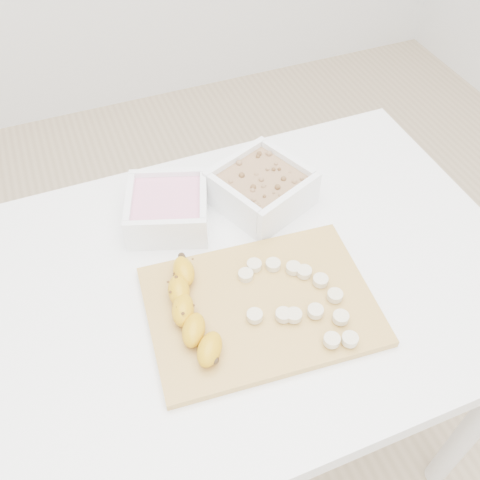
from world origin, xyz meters
name	(u,v)px	position (x,y,z in m)	size (l,w,h in m)	color
ground	(244,436)	(0.00, 0.00, 0.00)	(3.50, 3.50, 0.00)	#C6AD89
table	(246,304)	(0.00, 0.00, 0.65)	(1.00, 0.70, 0.75)	white
bowl_yogurt	(168,208)	(-0.09, 0.18, 0.79)	(0.19, 0.19, 0.07)	white
bowl_granola	(261,187)	(0.10, 0.16, 0.79)	(0.21, 0.21, 0.08)	white
cutting_board	(261,306)	(-0.01, -0.08, 0.76)	(0.38, 0.27, 0.01)	tan
banana	(192,311)	(-0.12, -0.06, 0.78)	(0.06, 0.21, 0.04)	#CC930E
banana_slices	(299,297)	(0.06, -0.10, 0.77)	(0.17, 0.22, 0.02)	beige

